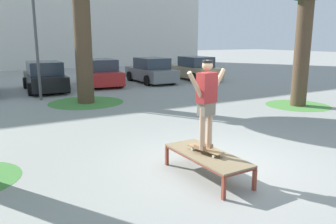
# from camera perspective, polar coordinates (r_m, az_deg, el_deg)

# --- Properties ---
(ground_plane) EXTENTS (120.00, 120.00, 0.00)m
(ground_plane) POSITION_cam_1_polar(r_m,az_deg,el_deg) (7.30, 8.37, -8.83)
(ground_plane) COLOR #999993
(skate_box) EXTENTS (0.79, 1.91, 0.46)m
(skate_box) POSITION_cam_1_polar(r_m,az_deg,el_deg) (6.54, 6.65, -7.47)
(skate_box) COLOR brown
(skate_box) RESTS_ON ground
(skateboard) EXTENTS (0.35, 0.82, 0.09)m
(skateboard) POSITION_cam_1_polar(r_m,az_deg,el_deg) (6.54, 6.37, -6.32)
(skateboard) COLOR #9E754C
(skateboard) RESTS_ON skate_box
(skater) EXTENTS (1.00, 0.34, 1.69)m
(skater) POSITION_cam_1_polar(r_m,az_deg,el_deg) (6.29, 6.58, 2.30)
(skater) COLOR tan
(skater) RESTS_ON skateboard
(grass_patch_near_right) EXTENTS (2.52, 2.52, 0.01)m
(grass_patch_near_right) POSITION_cam_1_polar(r_m,az_deg,el_deg) (14.45, 21.21, 1.07)
(grass_patch_near_right) COLOR #519342
(grass_patch_near_right) RESTS_ON ground
(grass_patch_mid_back) EXTENTS (3.11, 3.11, 0.01)m
(grass_patch_mid_back) POSITION_cam_1_polar(r_m,az_deg,el_deg) (14.49, -13.74, 1.59)
(grass_patch_mid_back) COLOR #47893D
(grass_patch_mid_back) RESTS_ON ground
(car_black) EXTENTS (2.07, 4.28, 1.50)m
(car_black) POSITION_cam_1_polar(r_m,az_deg,el_deg) (18.33, -20.22, 5.55)
(car_black) COLOR black
(car_black) RESTS_ON ground
(car_red) EXTENTS (2.18, 4.33, 1.50)m
(car_red) POSITION_cam_1_polar(r_m,az_deg,el_deg) (19.67, -11.48, 6.47)
(car_red) COLOR red
(car_red) RESTS_ON ground
(car_grey) EXTENTS (1.98, 4.23, 1.50)m
(car_grey) POSITION_cam_1_polar(r_m,az_deg,el_deg) (20.63, -2.90, 6.97)
(car_grey) COLOR slate
(car_grey) RESTS_ON ground
(car_tan) EXTENTS (2.06, 4.27, 1.50)m
(car_tan) POSITION_cam_1_polar(r_m,az_deg,el_deg) (22.09, 4.61, 7.30)
(car_tan) COLOR tan
(car_tan) RESTS_ON ground
(light_post) EXTENTS (0.36, 0.36, 5.83)m
(light_post) POSITION_cam_1_polar(r_m,az_deg,el_deg) (15.51, -21.92, 15.95)
(light_post) COLOR #4C4C51
(light_post) RESTS_ON ground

